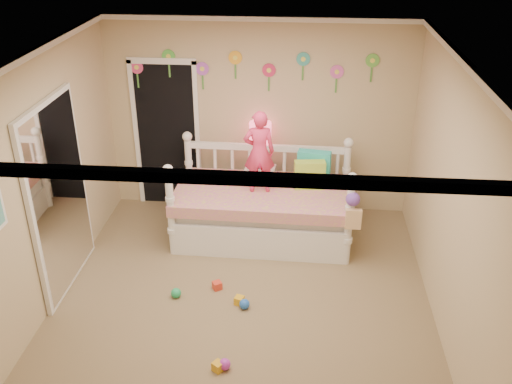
# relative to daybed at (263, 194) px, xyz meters

# --- Properties ---
(floor) EXTENTS (4.00, 4.50, 0.01)m
(floor) POSITION_rel_daybed_xyz_m (-0.11, -1.44, -0.60)
(floor) COLOR #7F684C
(floor) RESTS_ON ground
(ceiling) EXTENTS (4.00, 4.50, 0.01)m
(ceiling) POSITION_rel_daybed_xyz_m (-0.11, -1.44, 2.00)
(ceiling) COLOR white
(ceiling) RESTS_ON floor
(back_wall) EXTENTS (4.00, 0.01, 2.60)m
(back_wall) POSITION_rel_daybed_xyz_m (-0.11, 0.81, 0.70)
(back_wall) COLOR tan
(back_wall) RESTS_ON floor
(left_wall) EXTENTS (0.01, 4.50, 2.60)m
(left_wall) POSITION_rel_daybed_xyz_m (-2.11, -1.44, 0.70)
(left_wall) COLOR tan
(left_wall) RESTS_ON floor
(right_wall) EXTENTS (0.01, 4.50, 2.60)m
(right_wall) POSITION_rel_daybed_xyz_m (1.89, -1.44, 0.70)
(right_wall) COLOR tan
(right_wall) RESTS_ON floor
(crown_molding) EXTENTS (4.00, 4.50, 0.06)m
(crown_molding) POSITION_rel_daybed_xyz_m (-0.11, -1.44, 1.97)
(crown_molding) COLOR white
(crown_molding) RESTS_ON ceiling
(daybed) EXTENTS (2.23, 1.23, 1.19)m
(daybed) POSITION_rel_daybed_xyz_m (0.00, 0.00, 0.00)
(daybed) COLOR white
(daybed) RESTS_ON floor
(pillow_turquoise) EXTENTS (0.43, 0.21, 0.41)m
(pillow_turquoise) POSITION_rel_daybed_xyz_m (0.62, 0.27, 0.27)
(pillow_turquoise) COLOR #25BDA7
(pillow_turquoise) RESTS_ON daybed
(pillow_lime) EXTENTS (0.39, 0.19, 0.35)m
(pillow_lime) POSITION_rel_daybed_xyz_m (0.57, 0.09, 0.25)
(pillow_lime) COLOR #A7D240
(pillow_lime) RESTS_ON daybed
(child) EXTENTS (0.40, 0.29, 1.03)m
(child) POSITION_rel_daybed_xyz_m (-0.04, -0.04, 0.58)
(child) COLOR #ED3664
(child) RESTS_ON daybed
(nightstand) EXTENTS (0.42, 0.34, 0.67)m
(nightstand) POSITION_rel_daybed_xyz_m (-0.09, 0.63, -0.26)
(nightstand) COLOR white
(nightstand) RESTS_ON floor
(table_lamp) EXTENTS (0.29, 0.29, 0.63)m
(table_lamp) POSITION_rel_daybed_xyz_m (-0.09, 0.63, 0.49)
(table_lamp) COLOR #FA2162
(table_lamp) RESTS_ON nightstand
(closet_doorway) EXTENTS (0.90, 0.04, 2.07)m
(closet_doorway) POSITION_rel_daybed_xyz_m (-1.36, 0.80, 0.44)
(closet_doorway) COLOR black
(closet_doorway) RESTS_ON back_wall
(flower_decals) EXTENTS (3.40, 0.02, 0.50)m
(flower_decals) POSITION_rel_daybed_xyz_m (-0.20, 0.80, 1.34)
(flower_decals) COLOR #B2668C
(flower_decals) RESTS_ON back_wall
(mirror_closet) EXTENTS (0.07, 1.30, 2.10)m
(mirror_closet) POSITION_rel_daybed_xyz_m (-2.07, -1.14, 0.45)
(mirror_closet) COLOR white
(mirror_closet) RESTS_ON left_wall
(hanging_bag) EXTENTS (0.20, 0.16, 0.36)m
(hanging_bag) POSITION_rel_daybed_xyz_m (1.05, -0.60, 0.13)
(hanging_bag) COLOR beige
(hanging_bag) RESTS_ON daybed
(toy_scatter) EXTENTS (1.13, 1.47, 0.11)m
(toy_scatter) POSITION_rel_daybed_xyz_m (-0.47, -1.78, -0.54)
(toy_scatter) COLOR #996666
(toy_scatter) RESTS_ON floor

